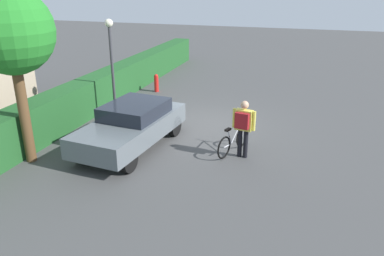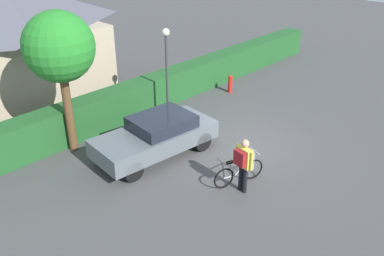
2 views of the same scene
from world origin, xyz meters
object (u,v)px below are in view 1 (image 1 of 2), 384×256
at_px(person_rider, 243,124).
at_px(tree_kerbside, 11,33).
at_px(fire_hydrant, 156,83).
at_px(bicycle, 233,140).
at_px(street_lamp, 111,55).
at_px(parked_car_near, 132,125).

height_order(person_rider, tree_kerbside, tree_kerbside).
xyz_separation_m(person_rider, fire_hydrant, (5.68, 4.99, -0.61)).
height_order(tree_kerbside, fire_hydrant, tree_kerbside).
bearing_deg(tree_kerbside, fire_hydrant, -4.84).
xyz_separation_m(bicycle, tree_kerbside, (-2.27, 5.34, 3.17)).
relative_size(street_lamp, fire_hydrant, 4.40).
distance_m(parked_car_near, person_rider, 3.35).
relative_size(bicycle, person_rider, 0.97).
xyz_separation_m(parked_car_near, fire_hydrant, (5.95, 1.67, -0.30)).
distance_m(parked_car_near, fire_hydrant, 6.19).
height_order(bicycle, fire_hydrant, bicycle).
distance_m(person_rider, street_lamp, 5.54).
height_order(street_lamp, fire_hydrant, street_lamp).
bearing_deg(fire_hydrant, person_rider, -138.66).
distance_m(bicycle, fire_hydrant, 7.16).
xyz_separation_m(street_lamp, fire_hydrant, (3.80, -0.05, -1.95)).
distance_m(person_rider, tree_kerbside, 6.50).
bearing_deg(tree_kerbside, parked_car_near, -53.21).
xyz_separation_m(tree_kerbside, fire_hydrant, (7.69, -0.65, -3.13)).
distance_m(person_rider, fire_hydrant, 7.58).
relative_size(parked_car_near, tree_kerbside, 0.91).
bearing_deg(street_lamp, person_rider, -110.35).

